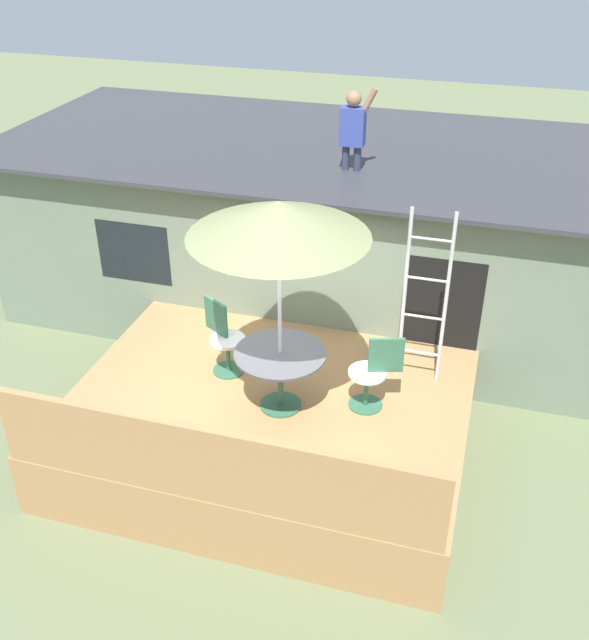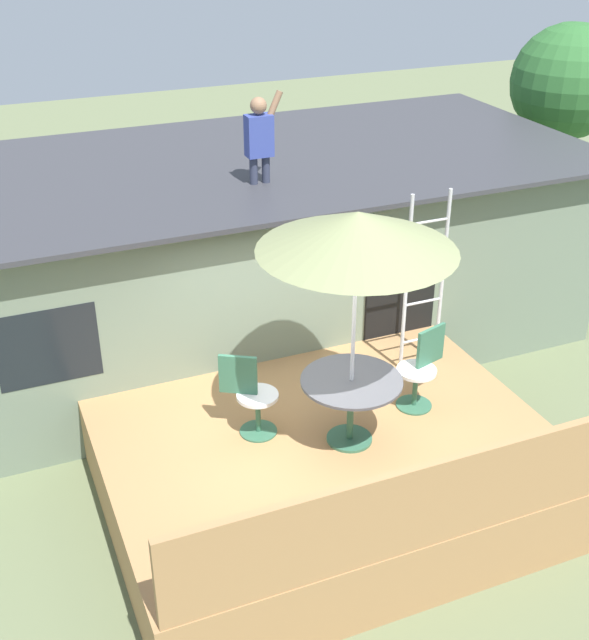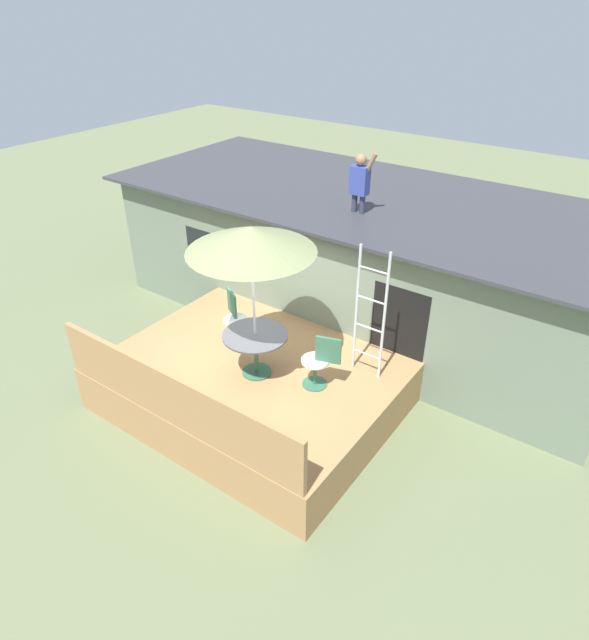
# 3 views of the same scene
# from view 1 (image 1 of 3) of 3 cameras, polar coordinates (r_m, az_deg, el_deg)

# --- Properties ---
(ground_plane) EXTENTS (40.00, 40.00, 0.00)m
(ground_plane) POSITION_cam_1_polar(r_m,az_deg,el_deg) (9.28, -1.74, -9.58)
(ground_plane) COLOR #66704C
(house) EXTENTS (10.50, 4.50, 2.70)m
(house) POSITION_cam_1_polar(r_m,az_deg,el_deg) (11.51, 3.72, 6.99)
(house) COLOR slate
(house) RESTS_ON ground
(deck) EXTENTS (4.65, 3.83, 0.80)m
(deck) POSITION_cam_1_polar(r_m,az_deg,el_deg) (9.02, -1.78, -7.65)
(deck) COLOR #A87A4C
(deck) RESTS_ON ground
(deck_railing) EXTENTS (4.55, 0.08, 0.90)m
(deck_railing) POSITION_cam_1_polar(r_m,az_deg,el_deg) (7.15, -6.60, -11.28)
(deck_railing) COLOR #A87A4C
(deck_railing) RESTS_ON deck
(patio_table) EXTENTS (1.04, 1.04, 0.74)m
(patio_table) POSITION_cam_1_polar(r_m,az_deg,el_deg) (8.21, -1.12, -3.48)
(patio_table) COLOR #33664C
(patio_table) RESTS_ON deck
(patio_umbrella) EXTENTS (1.90, 1.90, 2.54)m
(patio_umbrella) POSITION_cam_1_polar(r_m,az_deg,el_deg) (7.36, -1.26, 7.88)
(patio_umbrella) COLOR silver
(patio_umbrella) RESTS_ON deck
(step_ladder) EXTENTS (0.52, 0.04, 2.20)m
(step_ladder) POSITION_cam_1_polar(r_m,az_deg,el_deg) (8.58, 10.17, 1.68)
(step_ladder) COLOR silver
(step_ladder) RESTS_ON deck
(person_figure) EXTENTS (0.47, 0.20, 1.11)m
(person_figure) POSITION_cam_1_polar(r_m,az_deg,el_deg) (9.90, 4.64, 14.94)
(person_figure) COLOR #33384C
(person_figure) RESTS_ON house
(patio_chair_left) EXTENTS (0.57, 0.44, 0.92)m
(patio_chair_left) POSITION_cam_1_polar(r_m,az_deg,el_deg) (8.96, -5.56, -1.36)
(patio_chair_left) COLOR #33664C
(patio_chair_left) RESTS_ON deck
(patio_chair_right) EXTENTS (0.61, 0.44, 0.92)m
(patio_chair_right) POSITION_cam_1_polar(r_m,az_deg,el_deg) (8.34, 6.20, -4.14)
(patio_chair_right) COLOR #33664C
(patio_chair_right) RESTS_ON deck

